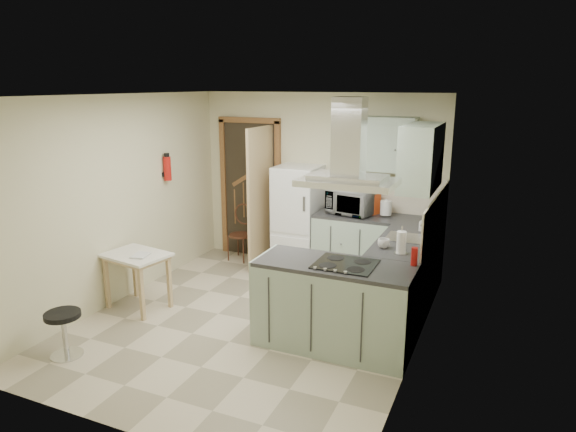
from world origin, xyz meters
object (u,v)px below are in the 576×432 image
at_px(stool, 65,334).
at_px(microwave, 351,202).
at_px(extractor_hood, 348,182).
at_px(fridge, 298,218).
at_px(bentwood_chair, 240,235).
at_px(drop_leaf_table, 138,281).
at_px(peninsula, 334,305).

bearing_deg(stool, microwave, 58.99).
bearing_deg(stool, extractor_hood, 26.69).
height_order(fridge, bentwood_chair, fridge).
relative_size(fridge, microwave, 2.53).
bearing_deg(drop_leaf_table, microwave, 54.61).
xyz_separation_m(extractor_hood, bentwood_chair, (-2.27, 1.98, -1.34)).
bearing_deg(fridge, extractor_hood, -56.21).
xyz_separation_m(peninsula, drop_leaf_table, (-2.44, -0.04, -0.11)).
bearing_deg(bentwood_chair, extractor_hood, -37.24).
height_order(drop_leaf_table, bentwood_chair, bentwood_chair).
distance_m(bentwood_chair, stool, 3.23).
bearing_deg(stool, bentwood_chair, 86.47).
relative_size(fridge, peninsula, 0.97).
distance_m(drop_leaf_table, microwave, 2.92).
bearing_deg(fridge, drop_leaf_table, -121.05).
bearing_deg(peninsula, microwave, 102.76).
relative_size(fridge, stool, 3.24).
bearing_deg(bentwood_chair, drop_leaf_table, -93.87).
bearing_deg(microwave, drop_leaf_table, -124.44).
bearing_deg(stool, peninsula, 27.65).
bearing_deg(microwave, fridge, -171.07).
bearing_deg(extractor_hood, peninsula, 180.00).
xyz_separation_m(peninsula, microwave, (-0.44, 1.96, 0.61)).
xyz_separation_m(extractor_hood, microwave, (-0.54, 1.96, -0.66)).
distance_m(drop_leaf_table, stool, 1.20).
relative_size(fridge, bentwood_chair, 1.95).
relative_size(bentwood_chair, stool, 1.66).
height_order(peninsula, stool, peninsula).
height_order(extractor_hood, microwave, extractor_hood).
height_order(extractor_hood, drop_leaf_table, extractor_hood).
xyz_separation_m(drop_leaf_table, bentwood_chair, (0.28, 2.02, 0.05)).
relative_size(extractor_hood, stool, 1.94).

